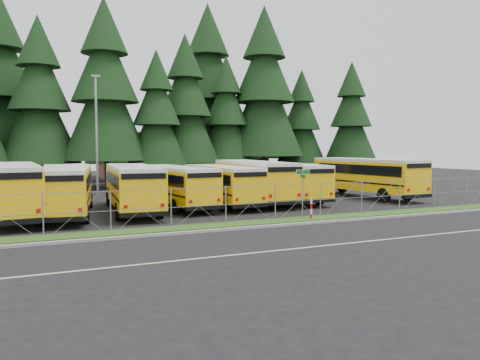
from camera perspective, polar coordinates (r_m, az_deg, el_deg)
name	(u,v)px	position (r m, az deg, el deg)	size (l,w,h in m)	color
ground	(282,216)	(27.74, 5.15, -4.41)	(120.00, 120.00, 0.00)	black
curb	(311,223)	(25.10, 8.62, -5.19)	(50.00, 0.25, 0.12)	gray
grass_verge	(297,220)	(26.28, 6.97, -4.83)	(50.00, 1.40, 0.06)	#264C15
road_lane_line	(372,241)	(21.22, 15.83, -7.14)	(50.00, 0.12, 0.01)	beige
chainlink_fence	(291,201)	(26.75, 6.21, -2.57)	(44.00, 0.10, 2.00)	gray
brick_building	(181,155)	(66.83, -7.18, 3.07)	(22.00, 10.00, 6.00)	brown
bus_0	(11,192)	(29.44, -26.11, -1.27)	(2.80, 11.88, 3.11)	#FFB708
bus_1	(67,192)	(29.29, -20.32, -1.33)	(2.62, 11.10, 2.91)	#FFB708
bus_2	(132,189)	(29.91, -13.00, -1.07)	(2.63, 11.13, 2.92)	#FFB708
bus_3	(173,187)	(31.68, -8.18, -0.86)	(2.50, 10.60, 2.78)	#FFB708
bus_4	(220,186)	(32.62, -2.46, -0.70)	(2.49, 10.53, 2.76)	#FFB708
bus_5	(252,182)	(34.26, 1.45, -0.23)	(2.75, 11.64, 3.05)	#FFB708
bus_6	(286,182)	(35.58, 5.58, -0.26)	(2.56, 10.83, 2.84)	#FFB708
bus_east	(363,178)	(39.18, 14.77, 0.24)	(2.83, 12.00, 3.15)	#FFB708
street_sign	(303,184)	(26.32, 7.65, -0.43)	(0.84, 0.55, 2.81)	gray
striped_bollard	(311,209)	(26.62, 8.68, -3.49)	(0.11, 0.11, 1.20)	#B20C0C
light_standard	(97,130)	(41.76, -17.09, 5.82)	(0.70, 0.35, 10.14)	gray
conifer_2	(40,102)	(50.09, -23.23, 8.69)	(7.62, 7.62, 16.86)	black
conifer_3	(105,93)	(48.90, -16.10, 10.14)	(8.51, 8.51, 18.83)	black
conifer_4	(157,119)	(48.83, -10.10, 7.38)	(6.32, 6.32, 13.97)	black
conifer_5	(186,109)	(52.00, -6.66, 8.55)	(7.41, 7.41, 16.39)	black
conifer_6	(226,119)	(54.52, -1.69, 7.40)	(6.59, 6.59, 14.58)	black
conifer_7	(264,94)	(56.52, 2.95, 10.41)	(9.37, 9.37, 20.73)	black
conifer_8	(301,124)	(60.72, 7.48, 6.73)	(6.31, 6.31, 13.97)	black
conifer_9	(351,121)	(60.70, 13.38, 7.03)	(6.67, 6.67, 14.75)	black
conifer_10	(1,89)	(55.73, -27.08, 9.84)	(9.17, 9.17, 20.29)	black
conifer_11	(111,122)	(58.74, -15.40, 6.89)	(6.47, 6.47, 14.31)	black
conifer_12	(208,92)	(59.55, -3.93, 10.63)	(9.89, 9.89, 21.86)	black
conifer_13	(268,114)	(66.06, 3.39, 8.04)	(7.88, 7.88, 17.43)	black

